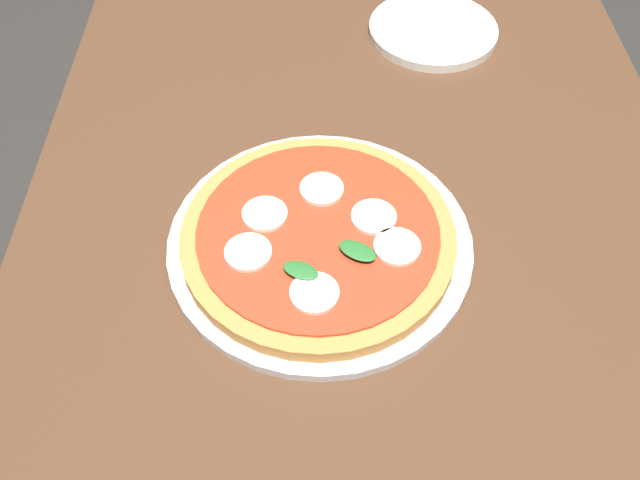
{
  "coord_description": "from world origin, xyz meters",
  "views": [
    {
      "loc": [
        0.47,
        -0.06,
        1.39
      ],
      "look_at": [
        -0.01,
        -0.05,
        0.79
      ],
      "focal_mm": 37.81,
      "sensor_mm": 36.0,
      "label": 1
    }
  ],
  "objects_px": {
    "serving_tray": "(320,242)",
    "pizza": "(318,236)",
    "plate_white": "(433,30)",
    "dining_table": "(362,305)"
  },
  "relations": [
    {
      "from": "serving_tray",
      "to": "plate_white",
      "type": "distance_m",
      "value": 0.46
    },
    {
      "from": "dining_table",
      "to": "serving_tray",
      "type": "bearing_deg",
      "value": -103.33
    },
    {
      "from": "serving_tray",
      "to": "pizza",
      "type": "height_order",
      "value": "pizza"
    },
    {
      "from": "pizza",
      "to": "plate_white",
      "type": "distance_m",
      "value": 0.46
    },
    {
      "from": "serving_tray",
      "to": "plate_white",
      "type": "xyz_separation_m",
      "value": [
        -0.42,
        0.18,
        0.0
      ]
    },
    {
      "from": "serving_tray",
      "to": "pizza",
      "type": "xyz_separation_m",
      "value": [
        0.01,
        -0.0,
        0.02
      ]
    },
    {
      "from": "plate_white",
      "to": "serving_tray",
      "type": "bearing_deg",
      "value": -23.44
    },
    {
      "from": "dining_table",
      "to": "pizza",
      "type": "distance_m",
      "value": 0.14
    },
    {
      "from": "dining_table",
      "to": "serving_tray",
      "type": "relative_size",
      "value": 4.36
    },
    {
      "from": "plate_white",
      "to": "pizza",
      "type": "bearing_deg",
      "value": -23.43
    }
  ]
}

